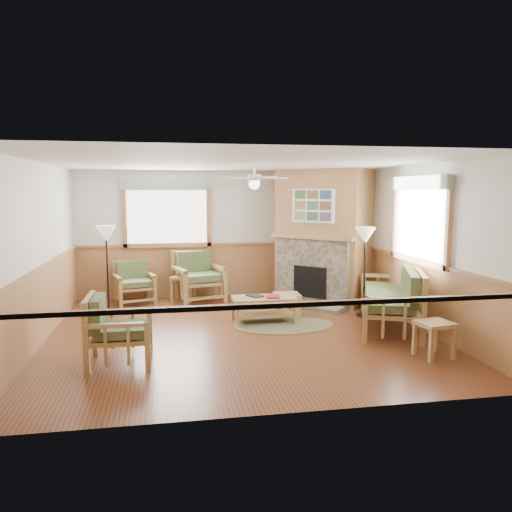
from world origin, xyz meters
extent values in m
cube|color=brown|center=(0.00, 0.00, -0.01)|extent=(6.00, 6.00, 0.01)
cube|color=white|center=(0.00, 0.00, 2.70)|extent=(6.00, 6.00, 0.01)
cube|color=silver|center=(0.00, 3.00, 1.35)|extent=(6.00, 0.02, 2.70)
cube|color=silver|center=(0.00, -3.00, 1.35)|extent=(6.00, 0.02, 2.70)
cube|color=silver|center=(-3.00, 0.00, 1.35)|extent=(0.02, 6.00, 2.70)
cube|color=silver|center=(3.00, 0.00, 1.35)|extent=(0.02, 6.00, 2.70)
cylinder|color=brown|center=(0.80, 0.32, 0.01)|extent=(2.14, 2.14, 0.01)
cube|color=maroon|center=(0.68, 0.56, 0.47)|extent=(0.28, 0.34, 0.03)
cube|color=black|center=(0.38, 0.68, 0.46)|extent=(0.31, 0.33, 0.03)
camera|label=1|loc=(-1.11, -7.73, 2.25)|focal=35.00mm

